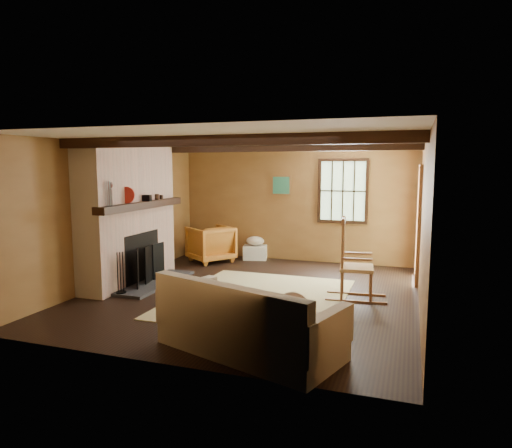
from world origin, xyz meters
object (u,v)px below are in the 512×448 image
at_px(fireplace, 130,219).
at_px(sofa, 247,327).
at_px(armchair, 211,244).
at_px(laundry_basket, 255,252).
at_px(rocking_chair, 354,265).

xyz_separation_m(fireplace, sofa, (2.94, -2.20, -0.81)).
bearing_deg(armchair, sofa, 65.43).
height_order(laundry_basket, armchair, armchair).
xyz_separation_m(fireplace, armchair, (0.59, 2.02, -0.72)).
distance_m(fireplace, laundry_basket, 3.06).
height_order(fireplace, laundry_basket, fireplace).
bearing_deg(armchair, laundry_basket, 159.75).
xyz_separation_m(rocking_chair, armchair, (-3.18, 1.78, -0.14)).
relative_size(sofa, armchair, 2.63).
bearing_deg(rocking_chair, laundry_basket, 39.76).
xyz_separation_m(fireplace, rocking_chair, (3.77, 0.24, -0.58)).
bearing_deg(rocking_chair, sofa, 155.22).
relative_size(rocking_chair, sofa, 0.57).
bearing_deg(armchair, fireplace, 20.00).
height_order(sofa, laundry_basket, sofa).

